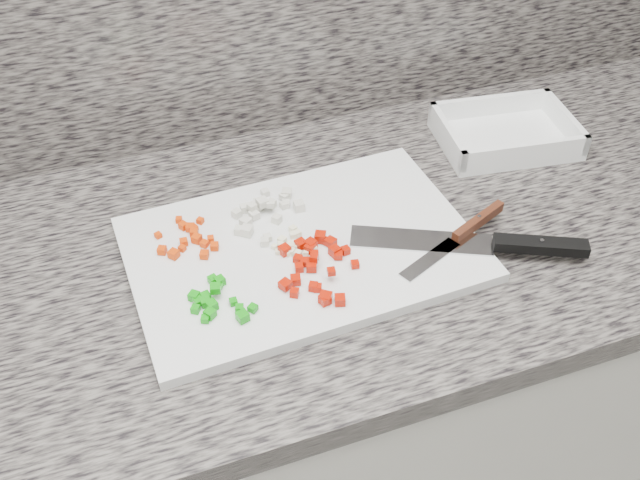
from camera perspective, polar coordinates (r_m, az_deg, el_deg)
The scene contains 11 objects.
cabinet at distance 1.39m, azimuth -4.36°, elevation -15.15°, with size 3.92×0.62×0.86m, color white.
countertop at distance 1.04m, azimuth -5.62°, elevation -1.64°, with size 3.96×0.64×0.04m, color #605B55.
cutting_board at distance 1.01m, azimuth -1.45°, elevation -0.72°, with size 0.48×0.32×0.02m, color silver.
carrot_pile at distance 1.03m, azimuth -10.40°, elevation 0.05°, with size 0.09×0.10×0.01m.
onion_pile at distance 1.06m, azimuth -4.53°, elevation 2.33°, with size 0.11×0.12×0.02m.
green_pepper_pile at distance 0.93m, azimuth -8.33°, elevation -4.82°, with size 0.08×0.09×0.02m.
red_pepper_pile at distance 0.97m, azimuth -0.38°, elevation -1.93°, with size 0.12×0.14×0.02m.
garlic_pile at distance 1.00m, azimuth -2.23°, elevation -0.33°, with size 0.06×0.06×0.01m.
chef_knife at distance 1.03m, azimuth 14.14°, elevation -0.29°, with size 0.31×0.17×0.02m.
paring_knife at distance 1.04m, azimuth 11.63°, elevation 0.74°, with size 0.20×0.10×0.02m.
tray at distance 1.27m, azimuth 14.60°, elevation 8.16°, with size 0.24×0.19×0.05m.
Camera 1 is at (-0.16, 0.70, 1.60)m, focal length 40.00 mm.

